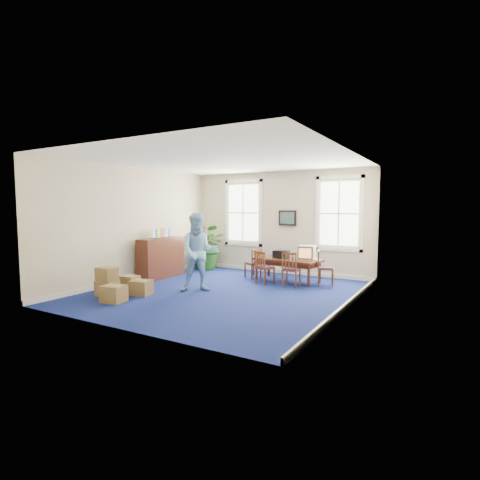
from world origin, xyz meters
The scene contains 25 objects.
floor centered at (0.00, 0.00, 0.00)m, with size 6.50×6.50×0.00m, color navy.
ceiling centered at (0.00, 0.00, 3.20)m, with size 6.50×6.50×0.00m, color white.
wall_back centered at (0.00, 3.25, 1.60)m, with size 6.50×6.50×0.00m, color beige.
wall_front centered at (0.00, -3.25, 1.60)m, with size 6.50×6.50×0.00m, color beige.
wall_left centered at (-3.00, 0.00, 1.60)m, with size 6.50×6.50×0.00m, color beige.
wall_right centered at (3.00, 0.00, 1.60)m, with size 6.50×6.50×0.00m, color beige.
baseboard_back centered at (0.00, 3.22, 0.06)m, with size 6.00×0.04×0.12m, color white.
baseboard_left centered at (-2.97, 0.00, 0.06)m, with size 0.04×6.50×0.12m, color white.
baseboard_right centered at (2.97, 0.00, 0.06)m, with size 0.04×6.50×0.12m, color white.
window_left centered at (-1.30, 3.23, 1.90)m, with size 1.40×0.12×2.20m, color white, non-canonical shape.
window_right centered at (1.90, 3.23, 1.90)m, with size 1.40×0.12×2.20m, color white, non-canonical shape.
wall_picture centered at (0.30, 3.20, 1.75)m, with size 0.58×0.06×0.48m, color black, non-canonical shape.
conference_table centered at (0.78, 2.10, 0.32)m, with size 1.87×0.85×0.64m, color #4A2114, non-canonical shape.
crt_tv centered at (1.33, 2.14, 0.84)m, with size 0.44×0.48×0.40m, color #B7B7BC, non-canonical shape.
game_console centered at (1.59, 2.10, 0.66)m, with size 0.17×0.21×0.05m, color white.
equipment_bag centered at (0.57, 2.14, 0.75)m, with size 0.43×0.28×0.21m, color black.
chair_near_left centered at (0.40, 1.46, 0.45)m, with size 0.40×0.40×0.90m, color brown, non-canonical shape.
chair_near_right centered at (1.16, 1.46, 0.46)m, with size 0.42×0.42×0.93m, color brown, non-canonical shape.
chair_end_left centered at (-0.33, 2.10, 0.43)m, with size 0.38×0.38×0.85m, color brown, non-canonical shape.
chair_end_right centered at (1.88, 2.10, 0.47)m, with size 0.42×0.42×0.93m, color brown, non-canonical shape.
man centered at (-0.61, -0.19, 0.97)m, with size 0.95×0.74×1.95m, color #89BCE6.
credenza centered at (-2.66, 0.70, 0.63)m, with size 0.46×1.61×1.26m, color #4A2114.
brochure_rack centered at (-2.64, 0.70, 1.42)m, with size 0.12×0.68×0.30m, color #99999E, non-canonical shape.
potted_plant centered at (-2.33, 2.62, 0.76)m, with size 1.37×1.20×1.53m, color #205616.
cardboard_boxes centered at (-2.04, -1.59, 0.35)m, with size 1.24×1.24×0.71m, color olive, non-canonical shape.
Camera 1 is at (4.88, -7.62, 2.08)m, focal length 28.00 mm.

